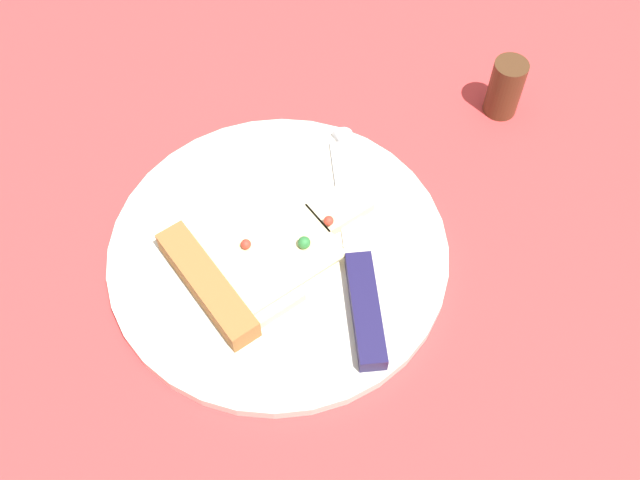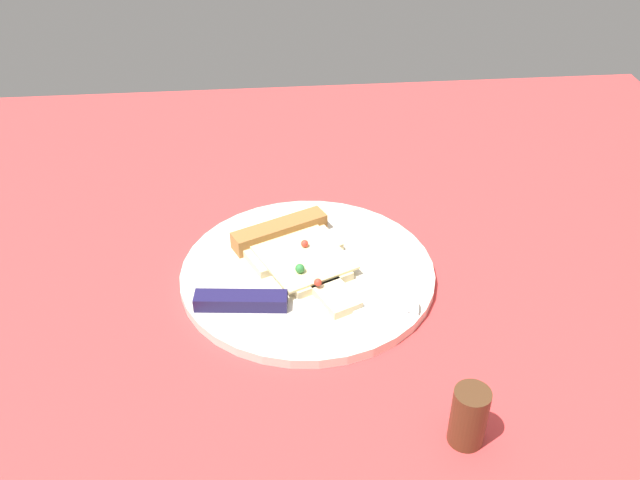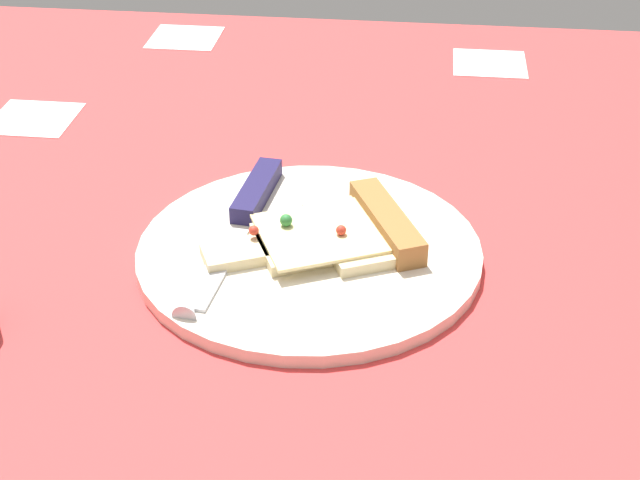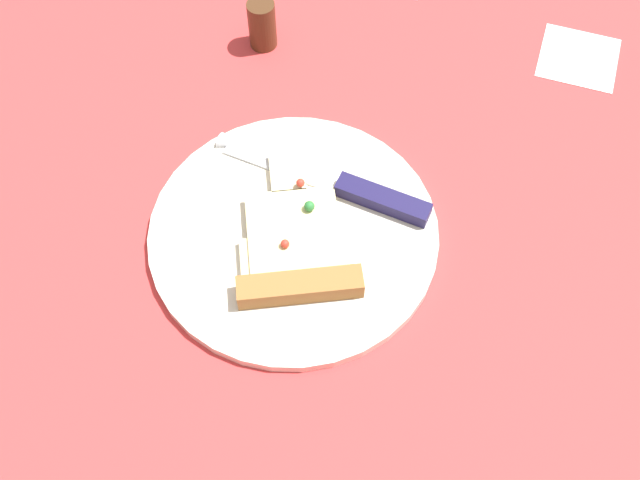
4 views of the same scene
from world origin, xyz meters
TOP-DOWN VIEW (x-y plane):
  - ground_plane at (-0.04, -0.01)cm, footprint 124.63×124.63cm
  - plate at (-2.02, 8.04)cm, footprint 29.36×29.36cm
  - pizza_slice at (-3.12, 10.42)cm, footprint 14.75×19.07cm
  - knife at (-5.13, 1.73)cm, footprint 24.09×4.62cm

SIDE VIEW (x-z plane):
  - ground_plane at x=-0.04cm, z-range -3.00..0.00cm
  - plate at x=-2.02cm, z-range 0.00..1.18cm
  - knife at x=-5.13cm, z-range 0.55..3.00cm
  - pizza_slice at x=-3.12cm, z-range 0.77..3.14cm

